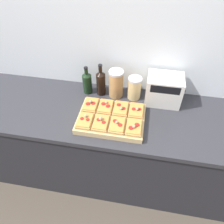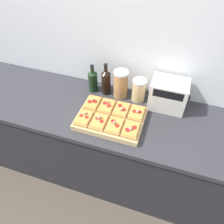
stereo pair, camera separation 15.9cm
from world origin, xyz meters
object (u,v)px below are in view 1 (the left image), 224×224
Objects in this scene: olive_oil_bottle at (87,82)px; grain_jar_short at (134,88)px; cutting_board at (111,119)px; wine_bottle at (101,82)px; grain_jar_tall at (116,84)px; toaster_oven at (164,90)px.

olive_oil_bottle reaches higher than grain_jar_short.
wine_bottle reaches higher than cutting_board.
grain_jar_short is (0.13, 0.30, 0.07)m from cutting_board.
wine_bottle reaches higher than olive_oil_bottle.
grain_jar_short is at bearing 0.00° from grain_jar_tall.
grain_jar_short is at bearing 178.09° from toaster_oven.
toaster_oven is (0.61, -0.01, 0.02)m from olive_oil_bottle.
olive_oil_bottle is at bearing 180.00° from grain_jar_short.
grain_jar_tall reaches higher than toaster_oven.
cutting_board is 0.33m from grain_jar_short.
toaster_oven reaches higher than cutting_board.
grain_jar_short is at bearing 65.76° from cutting_board.
cutting_board is 1.64× the size of toaster_oven.
toaster_oven is at bearing -0.71° from olive_oil_bottle.
olive_oil_bottle is 0.61m from toaster_oven.
cutting_board is 1.73× the size of wine_bottle.
cutting_board is 0.40m from olive_oil_bottle.
wine_bottle reaches higher than grain_jar_short.
wine_bottle is (0.11, 0.00, 0.01)m from olive_oil_bottle.
cutting_board is at bearing -141.32° from toaster_oven.
grain_jar_short is (0.39, 0.00, -0.00)m from olive_oil_bottle.
olive_oil_bottle is at bearing 130.51° from cutting_board.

